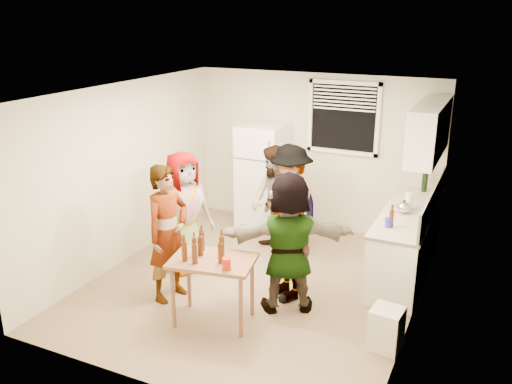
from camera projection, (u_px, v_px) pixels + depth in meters
The scene contains 23 objects.
room at pixel (255, 283), 7.10m from camera, with size 4.00×4.50×2.50m, color beige, non-canonical shape.
window at pixel (343, 118), 8.23m from camera, with size 1.12×0.10×1.06m, color white, non-canonical shape.
refrigerator at pixel (262, 177), 8.74m from camera, with size 0.70×0.70×1.70m, color white.
counter_lower at pixel (406, 243), 7.27m from camera, with size 0.60×2.20×0.86m, color white.
countertop at pixel (409, 212), 7.12m from camera, with size 0.64×2.22×0.04m, color beige.
backsplash at pixel (433, 201), 6.95m from camera, with size 0.03×2.20×0.36m, color #B9B4A9.
upper_cabinets at pixel (430, 130), 6.90m from camera, with size 0.34×1.60×0.70m, color white.
kettle at pixel (403, 213), 7.03m from camera, with size 0.23×0.19×0.19m, color silver, non-canonical shape.
paper_towel at pixel (408, 209), 7.15m from camera, with size 0.11×0.11×0.23m, color white.
wine_bottle at pixel (424, 191), 7.88m from camera, with size 0.08×0.08×0.32m, color black.
beer_bottle_counter at pixel (391, 227), 6.58m from camera, with size 0.06×0.06×0.21m, color #47230C.
blue_cup at pixel (388, 227), 6.58m from camera, with size 0.09×0.09×0.12m, color #2527CA.
picture_frame at pixel (434, 194), 7.55m from camera, with size 0.02×0.18×0.15m, color #E5B74E.
trash_bin at pixel (386, 327), 5.66m from camera, with size 0.32×0.32×0.47m, color silver.
serving_table at pixel (214, 321), 6.24m from camera, with size 0.93×0.62×0.78m, color brown, non-canonical shape.
beer_bottle_table at pixel (195, 256), 6.08m from camera, with size 0.06×0.06×0.21m, color #47230C.
red_cup at pixel (227, 269), 5.77m from camera, with size 0.10×0.10×0.13m, color #AE270D.
guest_grey at pixel (187, 268), 7.52m from camera, with size 0.81×1.67×0.53m, color gray.
guest_stripe at pixel (172, 296), 6.78m from camera, with size 0.62×1.71×0.41m, color #141933.
guest_back_left at pixel (274, 254), 7.97m from camera, with size 0.78×1.61×0.61m, color brown.
guest_back_right at pixel (289, 255), 7.91m from camera, with size 1.07×1.66×0.62m, color #3A3A3F.
guest_black at pixel (287, 295), 6.81m from camera, with size 0.90×1.53×0.37m, color black.
guest_orange at pixel (287, 308), 6.52m from camera, with size 1.58×1.70×0.50m, color #D7804E.
Camera 1 is at (2.70, -5.75, 3.39)m, focal length 38.00 mm.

